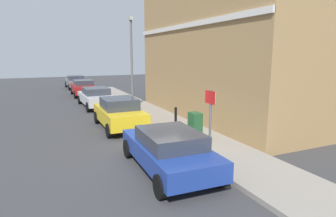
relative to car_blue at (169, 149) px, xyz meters
name	(u,v)px	position (x,y,z in m)	size (l,w,h in m)	color
ground	(161,152)	(0.41, 1.65, -0.71)	(80.00, 80.00, 0.00)	#38383A
sidewalk	(152,115)	(2.40, 7.65, -0.63)	(2.43, 30.00, 0.15)	gray
corner_building	(238,42)	(7.06, 5.91, 3.57)	(6.99, 12.52, 8.56)	#9E7A4C
car_blue	(169,149)	(0.00, 0.00, 0.00)	(2.08, 4.35, 1.32)	navy
car_yellow	(119,113)	(-0.05, 5.78, 0.07)	(1.91, 4.02, 1.51)	gold
car_silver	(96,97)	(0.00, 12.18, 0.00)	(2.06, 4.50, 1.33)	#B7B7BC
car_red	(83,87)	(-0.04, 18.06, 0.03)	(1.91, 3.98, 1.40)	maroon
car_grey	(76,82)	(0.02, 24.21, 0.01)	(1.92, 4.34, 1.38)	slate
utility_cabinet	(195,128)	(2.10, 2.05, -0.03)	(0.46, 0.61, 1.15)	#1E4C28
bollard_near_cabinet	(176,117)	(2.20, 4.06, 0.00)	(0.14, 0.14, 1.04)	black
street_sign	(210,113)	(1.64, 0.25, 0.95)	(0.08, 0.60, 2.30)	#59595B
lamppost	(132,59)	(1.90, 9.89, 2.60)	(0.20, 0.44, 5.72)	#59595B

